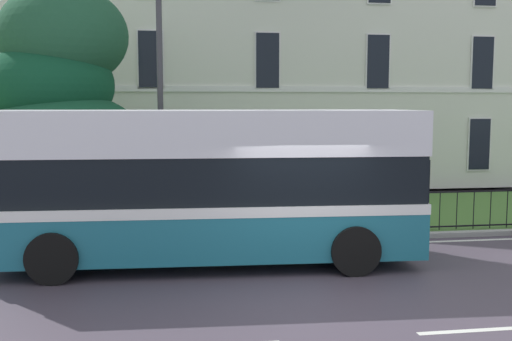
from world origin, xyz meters
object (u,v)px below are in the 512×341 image
(evergreen_tree, at_px, (64,119))
(single_decker_bus, at_px, (206,184))
(georgian_townhouse, at_px, (246,39))
(litter_bin, at_px, (292,207))
(street_lamp_post, at_px, (160,61))

(evergreen_tree, height_order, single_decker_bus, evergreen_tree)
(georgian_townhouse, height_order, evergreen_tree, georgian_townhouse)
(georgian_townhouse, bearing_deg, evergreen_tree, -123.26)
(georgian_townhouse, distance_m, litter_bin, 12.91)
(street_lamp_post, xyz_separation_m, litter_bin, (3.23, 0.01, -3.60))
(single_decker_bus, distance_m, street_lamp_post, 3.76)
(street_lamp_post, bearing_deg, evergreen_tree, 139.27)
(georgian_townhouse, height_order, single_decker_bus, georgian_townhouse)
(single_decker_bus, distance_m, litter_bin, 3.58)
(street_lamp_post, distance_m, litter_bin, 4.83)
(georgian_townhouse, relative_size, evergreen_tree, 3.19)
(litter_bin, bearing_deg, evergreen_tree, 159.15)
(georgian_townhouse, xyz_separation_m, litter_bin, (-0.44, -11.73, -5.38))
(single_decker_bus, bearing_deg, litter_bin, 50.47)
(street_lamp_post, bearing_deg, single_decker_bus, -70.39)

